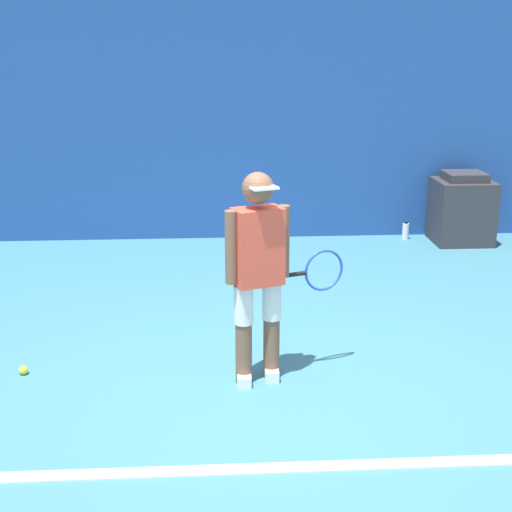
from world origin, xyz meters
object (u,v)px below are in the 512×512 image
Objects in this scene: covered_chair at (462,209)px; water_bottle at (406,231)px; tennis_player at (259,269)px; tennis_ball at (23,370)px.

water_bottle is at bearing 165.38° from covered_chair.
tennis_ball is at bearing 154.31° from tennis_player.
tennis_player is at bearing -119.13° from water_bottle.
covered_chair is at bearing -14.62° from water_bottle.
tennis_ball is 0.30× the size of water_bottle.
tennis_player is at bearing -127.27° from covered_chair.
tennis_player is at bearing -5.80° from tennis_ball.
covered_chair reaches higher than tennis_ball.
tennis_ball is 0.08× the size of covered_chair.
water_bottle is at bearing 42.85° from tennis_ball.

